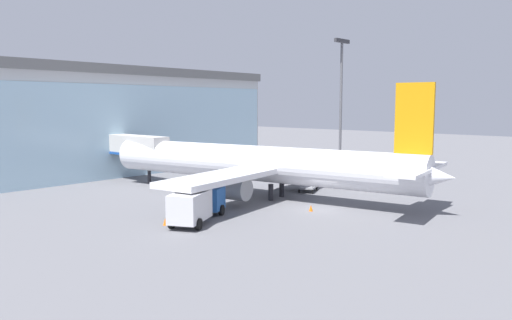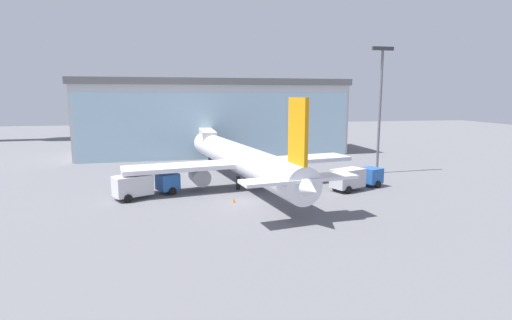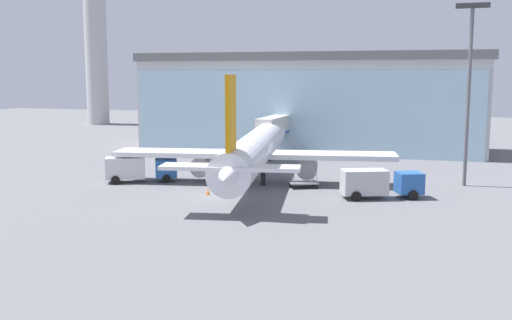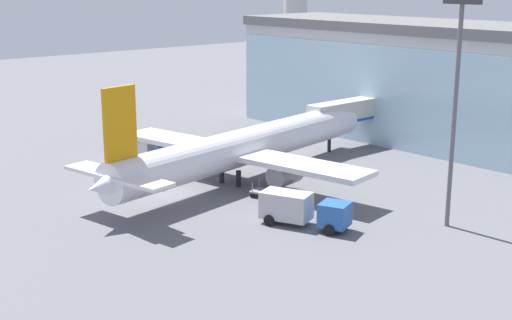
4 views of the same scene
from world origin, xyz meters
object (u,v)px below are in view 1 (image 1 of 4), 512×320
at_px(fuel_truck, 369,174).
at_px(jet_bridge, 126,146).
at_px(airplane, 259,164).
at_px(baggage_cart, 308,187).
at_px(safety_cone_nose, 311,208).
at_px(safety_cone_wingtip, 165,222).
at_px(catering_truck, 197,204).
at_px(apron_light_mast, 341,94).

bearing_deg(fuel_truck, jet_bridge, 100.63).
bearing_deg(airplane, fuel_truck, -120.80).
distance_m(jet_bridge, baggage_cart, 23.53).
height_order(jet_bridge, safety_cone_nose, jet_bridge).
height_order(airplane, fuel_truck, airplane).
height_order(airplane, safety_cone_wingtip, airplane).
xyz_separation_m(fuel_truck, safety_cone_nose, (-15.42, -3.19, -1.19)).
xyz_separation_m(catering_truck, safety_cone_nose, (9.51, -4.23, -1.19)).
distance_m(apron_light_mast, baggage_cart, 19.38).
bearing_deg(jet_bridge, safety_cone_wingtip, 153.09).
height_order(fuel_truck, safety_cone_nose, fuel_truck).
bearing_deg(safety_cone_wingtip, fuel_truck, -4.26).
bearing_deg(catering_truck, jet_bridge, 42.15).
bearing_deg(apron_light_mast, catering_truck, -166.23).
bearing_deg(safety_cone_wingtip, airplane, 11.78).
distance_m(fuel_truck, safety_cone_wingtip, 27.39).
height_order(catering_truck, baggage_cart, catering_truck).
bearing_deg(fuel_truck, safety_cone_nose, 168.71).
relative_size(apron_light_mast, catering_truck, 2.42).
height_order(apron_light_mast, safety_cone_nose, apron_light_mast).
height_order(jet_bridge, safety_cone_wingtip, jet_bridge).
xyz_separation_m(airplane, safety_cone_nose, (-2.06, -8.13, -3.07)).
bearing_deg(safety_cone_wingtip, jet_bridge, 63.92).
xyz_separation_m(fuel_truck, safety_cone_wingtip, (-27.29, 2.03, -1.19)).
bearing_deg(catering_truck, baggage_cart, -21.34).
bearing_deg(airplane, catering_truck, 98.13).
height_order(apron_light_mast, airplane, apron_light_mast).
bearing_deg(jet_bridge, apron_light_mast, -123.75).
distance_m(jet_bridge, airplane, 19.80).
xyz_separation_m(safety_cone_nose, safety_cone_wingtip, (-11.87, 5.23, 0.00)).
xyz_separation_m(jet_bridge, airplane, (2.93, -19.56, -0.92)).
xyz_separation_m(apron_light_mast, baggage_cart, (-15.27, -6.07, -10.28)).
relative_size(catering_truck, safety_cone_nose, 13.61).
xyz_separation_m(jet_bridge, safety_cone_wingtip, (-11.00, -22.47, -3.99)).
bearing_deg(apron_light_mast, baggage_cart, -158.32).
bearing_deg(airplane, safety_cone_nose, 155.29).
bearing_deg(baggage_cart, safety_cone_wingtip, -21.82).
relative_size(catering_truck, baggage_cart, 2.33).
xyz_separation_m(jet_bridge, fuel_truck, (16.29, -24.50, -2.80)).
bearing_deg(fuel_truck, apron_light_mast, 26.80).
relative_size(jet_bridge, catering_truck, 1.91).
height_order(apron_light_mast, baggage_cart, apron_light_mast).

